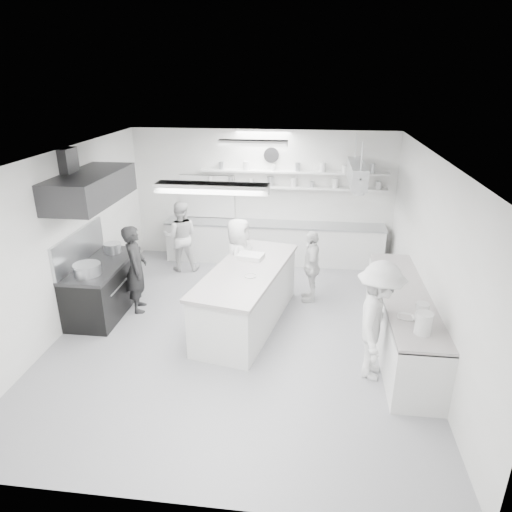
# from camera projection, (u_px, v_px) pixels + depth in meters

# --- Properties ---
(floor) EXTENTS (6.00, 7.00, 0.02)m
(floor) POSITION_uv_depth(u_px,v_px,m) (240.00, 330.00, 7.97)
(floor) COLOR #9697A2
(floor) RESTS_ON ground
(ceiling) EXTENTS (6.00, 7.00, 0.02)m
(ceiling) POSITION_uv_depth(u_px,v_px,m) (237.00, 155.00, 6.85)
(ceiling) COLOR white
(ceiling) RESTS_ON wall_back
(wall_back) EXTENTS (6.00, 0.04, 3.00)m
(wall_back) POSITION_uv_depth(u_px,v_px,m) (263.00, 196.00, 10.64)
(wall_back) COLOR silver
(wall_back) RESTS_ON floor
(wall_front) EXTENTS (6.00, 0.04, 3.00)m
(wall_front) POSITION_uv_depth(u_px,v_px,m) (179.00, 386.00, 4.19)
(wall_front) COLOR silver
(wall_front) RESTS_ON floor
(wall_left) EXTENTS (0.04, 7.00, 3.00)m
(wall_left) POSITION_uv_depth(u_px,v_px,m) (64.00, 242.00, 7.75)
(wall_left) COLOR silver
(wall_left) RESTS_ON floor
(wall_right) EXTENTS (0.04, 7.00, 3.00)m
(wall_right) POSITION_uv_depth(u_px,v_px,m) (431.00, 258.00, 7.07)
(wall_right) COLOR silver
(wall_right) RESTS_ON floor
(stove) EXTENTS (0.80, 1.80, 0.90)m
(stove) POSITION_uv_depth(u_px,v_px,m) (104.00, 289.00, 8.47)
(stove) COLOR black
(stove) RESTS_ON floor
(exhaust_hood) EXTENTS (0.85, 2.00, 0.50)m
(exhaust_hood) POSITION_uv_depth(u_px,v_px,m) (90.00, 187.00, 7.76)
(exhaust_hood) COLOR #2E2E30
(exhaust_hood) RESTS_ON wall_left
(back_counter) EXTENTS (5.00, 0.60, 0.92)m
(back_counter) POSITION_uv_depth(u_px,v_px,m) (274.00, 243.00, 10.71)
(back_counter) COLOR silver
(back_counter) RESTS_ON floor
(shelf_lower) EXTENTS (4.20, 0.26, 0.04)m
(shelf_lower) POSITION_uv_depth(u_px,v_px,m) (293.00, 187.00, 10.34)
(shelf_lower) COLOR silver
(shelf_lower) RESTS_ON wall_back
(shelf_upper) EXTENTS (4.20, 0.26, 0.04)m
(shelf_upper) POSITION_uv_depth(u_px,v_px,m) (293.00, 172.00, 10.21)
(shelf_upper) COLOR silver
(shelf_upper) RESTS_ON wall_back
(pass_through_window) EXTENTS (1.30, 0.04, 1.00)m
(pass_through_window) POSITION_uv_depth(u_px,v_px,m) (208.00, 196.00, 10.79)
(pass_through_window) COLOR black
(pass_through_window) RESTS_ON wall_back
(wall_clock) EXTENTS (0.32, 0.05, 0.32)m
(wall_clock) POSITION_uv_depth(u_px,v_px,m) (271.00, 155.00, 10.22)
(wall_clock) COLOR white
(wall_clock) RESTS_ON wall_back
(right_counter) EXTENTS (0.74, 3.30, 0.94)m
(right_counter) POSITION_uv_depth(u_px,v_px,m) (402.00, 321.00, 7.31)
(right_counter) COLOR silver
(right_counter) RESTS_ON floor
(pot_rack) EXTENTS (0.30, 1.60, 0.40)m
(pot_rack) POSITION_uv_depth(u_px,v_px,m) (357.00, 173.00, 9.10)
(pot_rack) COLOR #AEB0B5
(pot_rack) RESTS_ON ceiling
(light_fixture_front) EXTENTS (1.30, 0.25, 0.10)m
(light_fixture_front) POSITION_uv_depth(u_px,v_px,m) (212.00, 188.00, 5.22)
(light_fixture_front) COLOR silver
(light_fixture_front) RESTS_ON ceiling
(light_fixture_rear) EXTENTS (1.30, 0.25, 0.10)m
(light_fixture_rear) POSITION_uv_depth(u_px,v_px,m) (253.00, 143.00, 8.54)
(light_fixture_rear) COLOR silver
(light_fixture_rear) RESTS_ON ceiling
(prep_island) EXTENTS (1.54, 2.86, 1.00)m
(prep_island) POSITION_uv_depth(u_px,v_px,m) (247.00, 297.00, 8.02)
(prep_island) COLOR silver
(prep_island) RESTS_ON floor
(stove_pot) EXTENTS (0.46, 0.46, 0.24)m
(stove_pot) POSITION_uv_depth(u_px,v_px,m) (87.00, 271.00, 7.79)
(stove_pot) COLOR #AEB0B5
(stove_pot) RESTS_ON stove
(cook_stove) EXTENTS (0.56, 0.69, 1.65)m
(cook_stove) POSITION_uv_depth(u_px,v_px,m) (136.00, 269.00, 8.38)
(cook_stove) COLOR black
(cook_stove) RESTS_ON floor
(cook_back) EXTENTS (0.86, 0.72, 1.58)m
(cook_back) POSITION_uv_depth(u_px,v_px,m) (181.00, 236.00, 10.14)
(cook_back) COLOR silver
(cook_back) RESTS_ON floor
(cook_island_left) EXTENTS (0.63, 0.87, 1.67)m
(cook_island_left) POSITION_uv_depth(u_px,v_px,m) (239.00, 261.00, 8.70)
(cook_island_left) COLOR silver
(cook_island_left) RESTS_ON floor
(cook_island_right) EXTENTS (0.37, 0.84, 1.42)m
(cook_island_right) POSITION_uv_depth(u_px,v_px,m) (311.00, 266.00, 8.79)
(cook_island_right) COLOR silver
(cook_island_right) RESTS_ON floor
(cook_right) EXTENTS (0.91, 1.28, 1.79)m
(cook_right) POSITION_uv_depth(u_px,v_px,m) (378.00, 321.00, 6.47)
(cook_right) COLOR silver
(cook_right) RESTS_ON floor
(bowl_island_a) EXTENTS (0.33, 0.33, 0.06)m
(bowl_island_a) POSITION_uv_depth(u_px,v_px,m) (249.00, 257.00, 8.36)
(bowl_island_a) COLOR #AEB0B5
(bowl_island_a) RESTS_ON prep_island
(bowl_island_b) EXTENTS (0.25, 0.25, 0.06)m
(bowl_island_b) POSITION_uv_depth(u_px,v_px,m) (250.00, 277.00, 7.53)
(bowl_island_b) COLOR silver
(bowl_island_b) RESTS_ON prep_island
(bowl_right) EXTENTS (0.27, 0.27, 0.06)m
(bowl_right) POSITION_uv_depth(u_px,v_px,m) (405.00, 318.00, 6.41)
(bowl_right) COLOR silver
(bowl_right) RESTS_ON right_counter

